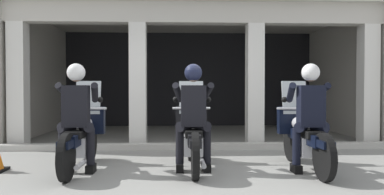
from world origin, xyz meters
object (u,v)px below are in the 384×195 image
at_px(police_officer_center, 193,108).
at_px(motorcycle_right, 303,136).
at_px(motorcycle_center, 192,135).
at_px(motorcycle_left, 82,136).
at_px(police_officer_left, 77,108).
at_px(police_officer_right, 310,108).

relative_size(police_officer_center, motorcycle_right, 0.78).
bearing_deg(motorcycle_center, motorcycle_left, -172.89).
bearing_deg(motorcycle_right, motorcycle_left, -173.10).
relative_size(police_officer_left, motorcycle_right, 0.78).
height_order(police_officer_left, motorcycle_right, police_officer_left).
bearing_deg(motorcycle_left, police_officer_left, -81.77).
height_order(motorcycle_left, police_officer_left, police_officer_left).
bearing_deg(police_officer_right, motorcycle_right, 98.81).
relative_size(motorcycle_left, police_officer_right, 1.29).
bearing_deg(motorcycle_center, police_officer_center, -83.92).
bearing_deg(police_officer_center, motorcycle_center, 96.08).
relative_size(motorcycle_left, motorcycle_right, 1.00).
xyz_separation_m(police_officer_left, motorcycle_right, (3.38, 0.16, -0.44)).
height_order(police_officer_center, police_officer_right, same).
height_order(police_officer_left, police_officer_center, same).
bearing_deg(motorcycle_right, police_officer_right, -81.19).
xyz_separation_m(motorcycle_left, police_officer_left, (-0.00, -0.28, 0.44)).
xyz_separation_m(police_officer_center, motorcycle_right, (1.69, 0.13, -0.44)).
bearing_deg(police_officer_right, police_officer_center, -176.03).
xyz_separation_m(motorcycle_left, police_officer_right, (3.38, -0.41, 0.44)).
height_order(motorcycle_center, police_officer_right, police_officer_right).
relative_size(motorcycle_left, police_officer_center, 1.29).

